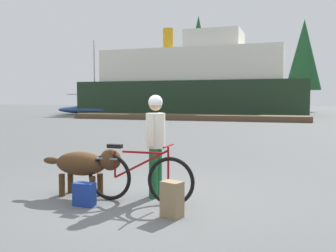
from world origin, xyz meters
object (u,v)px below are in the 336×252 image
dog (86,164)px  sailboat_moored (95,110)px  ferry_boat (194,84)px  handbag_pannier (84,194)px  backpack (172,199)px  person_cyclist (156,136)px  bicycle (138,177)px

dog → sailboat_moored: sailboat_moored is taller
dog → ferry_boat: (-6.77, 32.76, 2.63)m
dog → handbag_pannier: 0.69m
handbag_pannier → backpack: bearing=-3.7°
person_cyclist → ferry_boat: 33.41m
backpack → bicycle: bearing=144.2°
dog → backpack: (1.71, -0.60, -0.29)m
bicycle → dog: bearing=175.1°
handbag_pannier → dog: bearing=118.5°
bicycle → person_cyclist: bearing=75.4°
bicycle → handbag_pannier: 0.86m
backpack → sailboat_moored: 35.63m
ferry_boat → handbag_pannier: bearing=-78.0°
bicycle → person_cyclist: 0.77m
handbag_pannier → sailboat_moored: (-17.01, 30.39, 0.30)m
sailboat_moored → ferry_boat: bearing=16.1°
ferry_boat → sailboat_moored: 10.71m
person_cyclist → ferry_boat: ferry_boat is taller
bicycle → ferry_boat: size_ratio=0.08×
backpack → sailboat_moored: bearing=121.2°
person_cyclist → bicycle: bearing=-104.6°
person_cyclist → ferry_boat: size_ratio=0.07×
dog → bicycle: bearing=-4.9°
handbag_pannier → ferry_boat: bearing=102.0°
dog → handbag_pannier: (0.28, -0.51, -0.36)m
person_cyclist → backpack: person_cyclist is taller
backpack → handbag_pannier: size_ratio=1.40×
bicycle → sailboat_moored: size_ratio=0.20×
bicycle → dog: (-0.99, 0.09, 0.14)m
dog → handbag_pannier: dog is taller
handbag_pannier → ferry_boat: (-7.05, 33.27, 2.99)m
dog → handbag_pannier: size_ratio=4.13×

